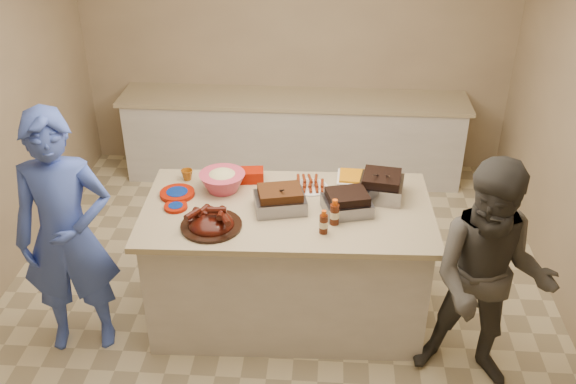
# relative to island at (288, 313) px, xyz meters

# --- Properties ---
(room) EXTENTS (4.50, 5.00, 2.70)m
(room) POSITION_rel_island_xyz_m (-0.10, 0.10, 0.00)
(room) COLOR tan
(room) RESTS_ON ground
(back_counter) EXTENTS (3.60, 0.64, 0.90)m
(back_counter) POSITION_rel_island_xyz_m (-0.10, 2.30, 0.45)
(back_counter) COLOR beige
(back_counter) RESTS_ON ground
(island) EXTENTS (2.11, 1.16, 0.98)m
(island) POSITION_rel_island_xyz_m (0.00, 0.00, 0.00)
(island) COLOR beige
(island) RESTS_ON ground
(rib_platter) EXTENTS (0.49, 0.49, 0.17)m
(rib_platter) POSITION_rel_island_xyz_m (-0.50, -0.28, 0.98)
(rib_platter) COLOR #431008
(rib_platter) RESTS_ON island
(pulled_pork_tray) EXTENTS (0.40, 0.34, 0.11)m
(pulled_pork_tray) POSITION_rel_island_xyz_m (-0.05, -0.03, 0.98)
(pulled_pork_tray) COLOR #47230F
(pulled_pork_tray) RESTS_ON island
(brisket_tray) EXTENTS (0.38, 0.34, 0.10)m
(brisket_tray) POSITION_rel_island_xyz_m (0.42, -0.03, 0.98)
(brisket_tray) COLOR black
(brisket_tray) RESTS_ON island
(roasting_pan) EXTENTS (0.36, 0.36, 0.12)m
(roasting_pan) POSITION_rel_island_xyz_m (0.67, 0.21, 0.98)
(roasting_pan) COLOR gray
(roasting_pan) RESTS_ON island
(coleslaw_bowl) EXTENTS (0.35, 0.35, 0.24)m
(coleslaw_bowl) POSITION_rel_island_xyz_m (-0.50, 0.22, 0.98)
(coleslaw_bowl) COLOR #C33B52
(coleslaw_bowl) RESTS_ON island
(sausage_plate) EXTENTS (0.29, 0.29, 0.04)m
(sausage_plate) POSITION_rel_island_xyz_m (0.15, 0.29, 0.98)
(sausage_plate) COLOR silver
(sausage_plate) RESTS_ON island
(mac_cheese_dish) EXTENTS (0.34, 0.26, 0.09)m
(mac_cheese_dish) POSITION_rel_island_xyz_m (0.52, 0.37, 0.98)
(mac_cheese_dish) COLOR orange
(mac_cheese_dish) RESTS_ON island
(bbq_bottle_a) EXTENTS (0.06, 0.06, 0.17)m
(bbq_bottle_a) POSITION_rel_island_xyz_m (0.26, -0.30, 0.98)
(bbq_bottle_a) COLOR #431809
(bbq_bottle_a) RESTS_ON island
(bbq_bottle_b) EXTENTS (0.07, 0.07, 0.19)m
(bbq_bottle_b) POSITION_rel_island_xyz_m (0.33, -0.19, 0.98)
(bbq_bottle_b) COLOR #431809
(bbq_bottle_b) RESTS_ON island
(mustard_bottle) EXTENTS (0.04, 0.04, 0.11)m
(mustard_bottle) POSITION_rel_island_xyz_m (-0.08, 0.16, 0.98)
(mustard_bottle) COLOR #F2A400
(mustard_bottle) RESTS_ON island
(sauce_bowl) EXTENTS (0.14, 0.05, 0.14)m
(sauce_bowl) POSITION_rel_island_xyz_m (0.00, 0.15, 0.98)
(sauce_bowl) COLOR silver
(sauce_bowl) RESTS_ON island
(plate_stack_large) EXTENTS (0.26, 0.26, 0.03)m
(plate_stack_large) POSITION_rel_island_xyz_m (-0.82, 0.11, 0.98)
(plate_stack_large) COLOR #8C1101
(plate_stack_large) RESTS_ON island
(plate_stack_small) EXTENTS (0.17, 0.17, 0.02)m
(plate_stack_small) POSITION_rel_island_xyz_m (-0.79, -0.06, 0.98)
(plate_stack_small) COLOR #8C1101
(plate_stack_small) RESTS_ON island
(plastic_cup) EXTENTS (0.09, 0.09, 0.09)m
(plastic_cup) POSITION_rel_island_xyz_m (-0.80, 0.35, 0.98)
(plastic_cup) COLOR #914E0D
(plastic_cup) RESTS_ON island
(basket_stack) EXTENTS (0.20, 0.16, 0.09)m
(basket_stack) POSITION_rel_island_xyz_m (-0.30, 0.38, 0.98)
(basket_stack) COLOR #8C1101
(basket_stack) RESTS_ON island
(guest_blue) EXTENTS (1.02, 1.94, 0.44)m
(guest_blue) POSITION_rel_island_xyz_m (-1.48, -0.38, 0.00)
(guest_blue) COLOR #3F5BC6
(guest_blue) RESTS_ON ground
(guest_gray) EXTENTS (1.19, 1.82, 0.63)m
(guest_gray) POSITION_rel_island_xyz_m (1.33, -0.56, 0.00)
(guest_gray) COLOR #4A4841
(guest_gray) RESTS_ON ground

